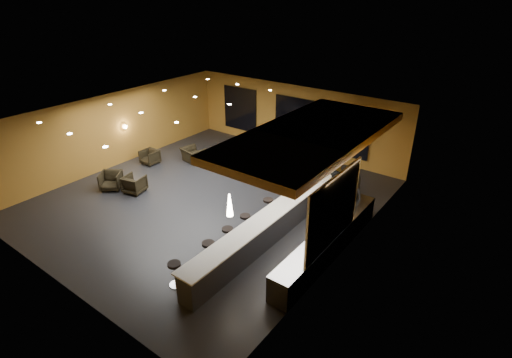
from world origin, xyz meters
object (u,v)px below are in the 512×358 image
Objects in this scene: armchair_d at (193,155)px; bar_stool_1 at (209,251)px; pendant_0 at (230,205)px; armchair_c at (150,157)px; bar_stool_4 at (268,206)px; column at (333,153)px; staff_b at (334,193)px; bar_counter at (269,228)px; staff_c at (353,196)px; prep_counter at (328,243)px; bar_stool_6 at (298,184)px; bar_stool_0 at (175,271)px; armchair_a at (111,181)px; armchair_b at (134,184)px; pendant_2 at (315,151)px; bar_stool_5 at (282,195)px; pendant_1 at (278,174)px; bar_stool_3 at (245,222)px; staff_a at (334,199)px; bar_stool_2 at (228,236)px.

bar_stool_1 is at bearing 147.79° from armchair_d.
pendant_0 is 9.51m from armchair_c.
armchair_d is 6.41m from bar_stool_4.
pendant_0 reaches higher than armchair_d.
column is 2.06m from staff_b.
bar_counter is 3.15m from staff_b.
staff_c is at bearing 6.33° from armchair_c.
bar_counter reaches higher than prep_counter.
pendant_0 reaches higher than staff_c.
bar_stool_4 is 1.07× the size of bar_stool_6.
prep_counter reaches higher than bar_stool_0.
armchair_a reaches higher than armchair_b.
pendant_2 reaches higher than armchair_a.
armchair_d is 6.08m from bar_stool_5.
bar_stool_5 is (-2.55, -0.91, -0.39)m from staff_c.
armchair_d is 1.46× the size of bar_stool_6.
pendant_1 is 0.91× the size of bar_stool_5.
bar_stool_4 reaches higher than bar_stool_3.
pendant_1 is at bearing -27.15° from armchair_a.
bar_stool_1 is at bearing -96.28° from column.
staff_a is at bearing 112.84° from prep_counter.
bar_stool_3 is at bearing -112.15° from staff_c.
pendant_0 is 0.90× the size of armchair_c.
pendant_2 is 8.74m from armchair_c.
pendant_2 is (0.00, 5.00, 0.00)m from pendant_0.
bar_stool_5 is at bearing 1.92° from armchair_c.
staff_c reaches higher than staff_a.
armchair_b is 1.14× the size of bar_stool_6.
armchair_b is 2.96m from armchair_c.
pendant_1 is 0.84× the size of armchair_b.
pendant_1 is at bearing -128.72° from staff_a.
column is 1.71m from pendant_2.
bar_counter is 7.71m from armchair_d.
prep_counter is 3.30m from bar_stool_2.
bar_stool_2 is at bearing -116.47° from pendant_1.
staff_a is 1.83× the size of armchair_b.
prep_counter is at bearing 12.43° from bar_stool_3.
pendant_1 is at bearing 74.51° from bar_stool_1.
bar_counter is at bearing 54.65° from bar_stool_2.
bar_stool_4 is (-0.89, 1.24, 0.00)m from bar_counter.
column is (-2.00, 4.10, 1.32)m from prep_counter.
pendant_2 is at bearing 37.06° from bar_stool_5.
armchair_c is 9.28m from bar_stool_0.
staff_a is 1.42× the size of armchair_d.
prep_counter is 5.62× the size of armchair_d.
bar_stool_1 is 1.08× the size of bar_stool_4.
bar_stool_0 is 1.01× the size of bar_stool_2.
prep_counter is 7.84× the size of bar_stool_5.
pendant_0 is at bearing -80.34° from bar_stool_6.
prep_counter is (2.00, 0.50, -0.07)m from bar_counter.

